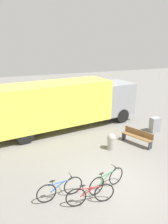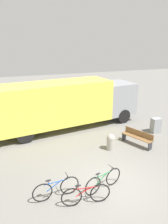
{
  "view_description": "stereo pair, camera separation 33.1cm",
  "coord_description": "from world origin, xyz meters",
  "px_view_note": "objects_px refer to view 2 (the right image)",
  "views": [
    {
      "loc": [
        -3.85,
        -6.63,
        5.56
      ],
      "look_at": [
        0.46,
        4.38,
        1.66
      ],
      "focal_mm": 35.0,
      "sensor_mm": 36.0,
      "label": 1
    },
    {
      "loc": [
        -3.54,
        -6.74,
        5.56
      ],
      "look_at": [
        0.46,
        4.38,
        1.66
      ],
      "focal_mm": 35.0,
      "sensor_mm": 36.0,
      "label": 2
    }
  ],
  "objects_px": {
    "delivery_truck": "(66,103)",
    "bicycle_near": "(56,188)",
    "park_bench": "(137,137)",
    "utility_box": "(156,125)",
    "bicycle_far": "(103,181)",
    "bicycle_middle": "(86,195)",
    "bollard_near_bench": "(111,141)"
  },
  "relations": [
    {
      "from": "park_bench",
      "to": "utility_box",
      "type": "xyz_separation_m",
      "value": [
        2.03,
        1.07,
        -0.0
      ]
    },
    {
      "from": "delivery_truck",
      "to": "bicycle_near",
      "type": "xyz_separation_m",
      "value": [
        -2.18,
        -6.47,
        -1.33
      ]
    },
    {
      "from": "bollard_near_bench",
      "to": "utility_box",
      "type": "bearing_deg",
      "value": 16.53
    },
    {
      "from": "park_bench",
      "to": "bicycle_near",
      "type": "relative_size",
      "value": 1.03
    },
    {
      "from": "delivery_truck",
      "to": "bollard_near_bench",
      "type": "relative_size",
      "value": 11.22
    },
    {
      "from": "bicycle_far",
      "to": "bollard_near_bench",
      "type": "relative_size",
      "value": 1.94
    },
    {
      "from": "bicycle_near",
      "to": "bicycle_far",
      "type": "bearing_deg",
      "value": -9.42
    },
    {
      "from": "bollard_near_bench",
      "to": "utility_box",
      "type": "relative_size",
      "value": 0.94
    },
    {
      "from": "delivery_truck",
      "to": "park_bench",
      "type": "xyz_separation_m",
      "value": [
        3.04,
        -3.73,
        -1.26
      ]
    },
    {
      "from": "bicycle_near",
      "to": "park_bench",
      "type": "bearing_deg",
      "value": 23.33
    },
    {
      "from": "bicycle_far",
      "to": "bollard_near_bench",
      "type": "bearing_deg",
      "value": 42.48
    },
    {
      "from": "park_bench",
      "to": "delivery_truck",
      "type": "bearing_deg",
      "value": 16.31
    },
    {
      "from": "bollard_near_bench",
      "to": "delivery_truck",
      "type": "bearing_deg",
      "value": 110.23
    },
    {
      "from": "bicycle_middle",
      "to": "utility_box",
      "type": "height_order",
      "value": "utility_box"
    },
    {
      "from": "delivery_truck",
      "to": "bicycle_near",
      "type": "relative_size",
      "value": 5.6
    },
    {
      "from": "bollard_near_bench",
      "to": "bicycle_far",
      "type": "bearing_deg",
      "value": -121.29
    },
    {
      "from": "bicycle_near",
      "to": "bicycle_middle",
      "type": "bearing_deg",
      "value": -41.22
    },
    {
      "from": "delivery_truck",
      "to": "bicycle_far",
      "type": "relative_size",
      "value": 5.79
    },
    {
      "from": "bicycle_near",
      "to": "utility_box",
      "type": "distance_m",
      "value": 8.19
    },
    {
      "from": "bicycle_near",
      "to": "bicycle_middle",
      "type": "relative_size",
      "value": 1.0
    },
    {
      "from": "delivery_truck",
      "to": "bicycle_middle",
      "type": "distance_m",
      "value": 7.38
    },
    {
      "from": "park_bench",
      "to": "bicycle_near",
      "type": "xyz_separation_m",
      "value": [
        -5.22,
        -2.74,
        -0.07
      ]
    },
    {
      "from": "utility_box",
      "to": "delivery_truck",
      "type": "bearing_deg",
      "value": 152.32
    },
    {
      "from": "park_bench",
      "to": "bollard_near_bench",
      "type": "bearing_deg",
      "value": 68.01
    },
    {
      "from": "park_bench",
      "to": "utility_box",
      "type": "relative_size",
      "value": 1.94
    },
    {
      "from": "bicycle_near",
      "to": "bicycle_far",
      "type": "relative_size",
      "value": 1.03
    },
    {
      "from": "utility_box",
      "to": "park_bench",
      "type": "bearing_deg",
      "value": -152.25
    },
    {
      "from": "bicycle_far",
      "to": "utility_box",
      "type": "bearing_deg",
      "value": 19.9
    },
    {
      "from": "bicycle_middle",
      "to": "utility_box",
      "type": "relative_size",
      "value": 1.89
    },
    {
      "from": "delivery_truck",
      "to": "utility_box",
      "type": "relative_size",
      "value": 10.6
    },
    {
      "from": "bicycle_far",
      "to": "bicycle_middle",
      "type": "bearing_deg",
      "value": -166.46
    },
    {
      "from": "delivery_truck",
      "to": "bollard_near_bench",
      "type": "distance_m",
      "value": 4.2
    }
  ]
}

